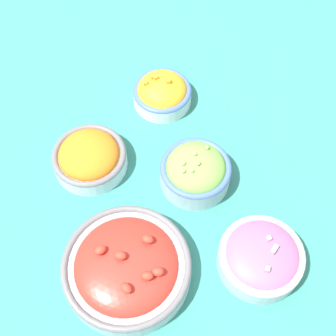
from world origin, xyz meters
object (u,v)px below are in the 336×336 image
object	(u,v)px
bowl_lettuce	(195,171)
bowl_squash	(162,93)
bowl_cherry_tomatoes	(127,267)
bowl_red_onion	(261,257)
bowl_carrots	(89,157)

from	to	relation	value
bowl_lettuce	bowl_squash	bearing A→B (deg)	-175.94
bowl_cherry_tomatoes	bowl_lettuce	xyz separation A→B (m)	(-0.15, 0.16, 0.01)
bowl_lettuce	bowl_squash	xyz separation A→B (m)	(-0.20, -0.01, -0.01)
bowl_lettuce	bowl_red_onion	xyz separation A→B (m)	(0.18, 0.06, -0.00)
bowl_carrots	bowl_red_onion	size ratio (longest dim) A/B	0.99
bowl_carrots	bowl_red_onion	bearing A→B (deg)	42.71
bowl_cherry_tomatoes	bowl_red_onion	xyz separation A→B (m)	(0.04, 0.22, 0.00)
bowl_lettuce	bowl_red_onion	world-z (taller)	bowl_lettuce
bowl_lettuce	bowl_red_onion	bearing A→B (deg)	18.47
bowl_squash	bowl_carrots	size ratio (longest dim) A/B	0.85
bowl_squash	bowl_red_onion	xyz separation A→B (m)	(0.38, 0.08, 0.00)
bowl_lettuce	bowl_carrots	size ratio (longest dim) A/B	0.93
bowl_squash	bowl_red_onion	bearing A→B (deg)	11.13
bowl_cherry_tomatoes	bowl_squash	bearing A→B (deg)	157.42
bowl_cherry_tomatoes	bowl_carrots	world-z (taller)	bowl_cherry_tomatoes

